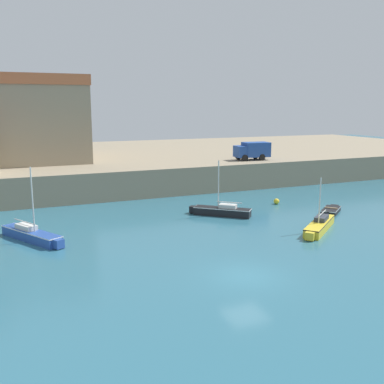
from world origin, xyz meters
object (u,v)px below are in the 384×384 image
at_px(dinghy_black_3, 331,210).
at_px(mooring_buoy, 276,201).
at_px(church, 31,115).
at_px(sailboat_black_1, 222,211).
at_px(sailboat_blue_0, 32,234).
at_px(truck_on_quay, 252,150).
at_px(sailboat_yellow_4, 319,225).

distance_m(dinghy_black_3, mooring_buoy, 5.73).
bearing_deg(mooring_buoy, church, 133.83).
height_order(mooring_buoy, church, church).
height_order(sailboat_black_1, dinghy_black_3, sailboat_black_1).
bearing_deg(sailboat_blue_0, sailboat_black_1, 4.40).
bearing_deg(truck_on_quay, mooring_buoy, -108.36).
bearing_deg(church, dinghy_black_3, -48.68).
bearing_deg(dinghy_black_3, sailboat_yellow_4, -137.97).
bearing_deg(church, truck_on_quay, -23.96).
relative_size(sailboat_blue_0, sailboat_black_1, 1.25).
distance_m(sailboat_black_1, mooring_buoy, 7.61).
distance_m(sailboat_black_1, sailboat_yellow_4, 8.98).
height_order(sailboat_blue_0, truck_on_quay, sailboat_blue_0).
distance_m(sailboat_black_1, church, 29.50).
distance_m(mooring_buoy, church, 32.17).
distance_m(dinghy_black_3, sailboat_yellow_4, 6.77).
relative_size(dinghy_black_3, sailboat_yellow_4, 0.60).
height_order(sailboat_black_1, mooring_buoy, sailboat_black_1).
relative_size(dinghy_black_3, mooring_buoy, 5.87).
xyz_separation_m(church, truck_on_quay, (25.23, -11.21, -4.35)).
xyz_separation_m(dinghy_black_3, truck_on_quay, (1.06, 16.28, 4.09)).
distance_m(sailboat_blue_0, truck_on_quay, 31.28).
bearing_deg(sailboat_black_1, church, 120.08).
bearing_deg(truck_on_quay, church, 156.04).
relative_size(sailboat_blue_0, dinghy_black_3, 1.87).
distance_m(sailboat_blue_0, sailboat_black_1, 16.43).
xyz_separation_m(mooring_buoy, truck_on_quay, (3.72, 11.20, 4.03)).
distance_m(church, truck_on_quay, 27.95).
distance_m(sailboat_blue_0, dinghy_black_3, 26.40).
height_order(dinghy_black_3, truck_on_quay, truck_on_quay).
xyz_separation_m(sailboat_black_1, church, (-14.20, 24.52, 8.21)).
distance_m(sailboat_yellow_4, truck_on_quay, 22.03).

